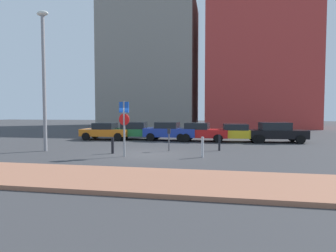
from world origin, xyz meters
name	(u,v)px	position (x,y,z in m)	size (l,w,h in m)	color
ground_plane	(145,154)	(0.00, 0.00, 0.00)	(120.00, 120.00, 0.00)	#38383A
sidewalk_brick	(101,178)	(0.00, -5.74, 0.07)	(40.00, 3.23, 0.14)	#9E664C
parked_car_orange	(106,131)	(-5.28, 6.97, 0.72)	(4.01, 2.01, 1.41)	orange
parked_car_green	(136,130)	(-2.81, 7.59, 0.76)	(4.08, 2.25, 1.46)	#237238
parked_car_blue	(170,131)	(0.10, 7.30, 0.76)	(4.29, 2.20, 1.49)	#1E389E
parked_car_red	(200,132)	(2.53, 7.24, 0.75)	(4.35, 2.31, 1.46)	red
parked_car_yellow	(236,133)	(5.27, 7.20, 0.72)	(4.24, 2.04, 1.38)	gold
parked_car_black	(276,132)	(8.28, 7.33, 0.79)	(4.27, 2.14, 1.52)	black
parking_sign_post	(124,122)	(-0.85, -0.99, 1.79)	(0.59, 0.15, 2.85)	gray
parking_meter	(169,137)	(1.06, 1.43, 0.86)	(0.18, 0.14, 1.31)	#4C4C51
street_lamp	(44,71)	(-6.13, 0.13, 4.71)	(0.70, 0.36, 8.14)	gray
traffic_bollard_near	(113,146)	(-1.85, -0.10, 0.45)	(0.15, 0.15, 0.90)	black
traffic_bollard_mid	(219,143)	(3.99, 2.10, 0.49)	(0.12, 0.12, 0.97)	black
traffic_bollard_far	(202,147)	(3.13, -0.52, 0.53)	(0.13, 0.13, 1.05)	#B7B7BC
building_colorful_midrise	(255,56)	(9.73, 30.84, 11.11)	(15.12, 15.05, 22.21)	#BF3833
building_under_construction	(152,65)	(-6.80, 29.85, 10.16)	(14.34, 12.78, 20.32)	gray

